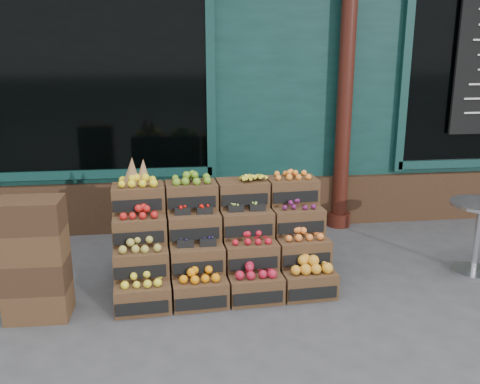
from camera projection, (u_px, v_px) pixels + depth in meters
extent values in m
plane|color=#3C3C3E|center=(274.00, 310.00, 4.49)|extent=(60.00, 60.00, 0.00)
cube|color=#0E302C|center=(217.00, 29.00, 8.82)|extent=(12.00, 6.00, 4.80)
cube|color=#0E302C|center=(240.00, 103.00, 6.24)|extent=(12.00, 0.12, 3.00)
cube|color=#362215|center=(241.00, 203.00, 6.50)|extent=(12.00, 0.18, 0.60)
cube|color=black|center=(98.00, 83.00, 5.91)|extent=(2.40, 0.06, 2.00)
cylinder|color=#38130D|center=(345.00, 94.00, 6.17)|extent=(0.18, 0.18, 3.20)
cube|color=#482F1C|center=(143.00, 296.00, 4.49)|extent=(0.48, 0.35, 0.23)
cube|color=black|center=(143.00, 308.00, 4.33)|extent=(0.43, 0.04, 0.10)
cube|color=yellow|center=(142.00, 280.00, 4.45)|extent=(0.39, 0.27, 0.07)
cube|color=#482F1C|center=(200.00, 292.00, 4.58)|extent=(0.48, 0.35, 0.23)
cube|color=black|center=(202.00, 303.00, 4.42)|extent=(0.43, 0.04, 0.10)
cube|color=orange|center=(200.00, 275.00, 4.53)|extent=(0.39, 0.27, 0.08)
cube|color=#482F1C|center=(255.00, 287.00, 4.66)|extent=(0.48, 0.35, 0.23)
cube|color=black|center=(259.00, 298.00, 4.51)|extent=(0.43, 0.04, 0.10)
cube|color=maroon|center=(255.00, 270.00, 4.62)|extent=(0.39, 0.27, 0.09)
cube|color=#482F1C|center=(308.00, 283.00, 4.75)|extent=(0.48, 0.35, 0.23)
cube|color=black|center=(314.00, 294.00, 4.59)|extent=(0.43, 0.04, 0.10)
cube|color=orange|center=(309.00, 265.00, 4.70)|extent=(0.39, 0.27, 0.11)
cube|color=#482F1C|center=(141.00, 262.00, 4.61)|extent=(0.48, 0.35, 0.23)
cube|color=black|center=(142.00, 272.00, 4.46)|extent=(0.43, 0.04, 0.10)
cube|color=#A2943C|center=(140.00, 245.00, 4.57)|extent=(0.39, 0.27, 0.08)
cube|color=#482F1C|center=(197.00, 258.00, 4.70)|extent=(0.48, 0.35, 0.23)
cube|color=black|center=(199.00, 268.00, 4.54)|extent=(0.43, 0.04, 0.10)
cube|color=#1F194A|center=(197.00, 244.00, 4.67)|extent=(0.39, 0.27, 0.03)
cube|color=#482F1C|center=(251.00, 254.00, 4.79)|extent=(0.48, 0.35, 0.23)
cube|color=black|center=(255.00, 264.00, 4.63)|extent=(0.43, 0.04, 0.10)
cube|color=red|center=(251.00, 238.00, 4.75)|extent=(0.39, 0.27, 0.07)
cube|color=#482F1C|center=(302.00, 250.00, 4.87)|extent=(0.48, 0.35, 0.23)
cube|color=black|center=(308.00, 260.00, 4.72)|extent=(0.43, 0.04, 0.10)
cube|color=orange|center=(303.00, 234.00, 4.83)|extent=(0.39, 0.27, 0.07)
cube|color=#482F1C|center=(140.00, 229.00, 4.74)|extent=(0.48, 0.35, 0.23)
cube|color=black|center=(140.00, 238.00, 4.58)|extent=(0.43, 0.04, 0.10)
cube|color=#B21815|center=(139.00, 212.00, 4.70)|extent=(0.39, 0.27, 0.08)
cube|color=#482F1C|center=(194.00, 225.00, 4.82)|extent=(0.48, 0.35, 0.23)
cube|color=black|center=(196.00, 234.00, 4.67)|extent=(0.43, 0.04, 0.10)
cube|color=red|center=(194.00, 212.00, 4.79)|extent=(0.39, 0.27, 0.03)
cube|color=#482F1C|center=(246.00, 222.00, 4.91)|extent=(0.48, 0.35, 0.23)
cube|color=black|center=(250.00, 231.00, 4.75)|extent=(0.43, 0.04, 0.10)
cube|color=#88A944|center=(246.00, 209.00, 4.88)|extent=(0.39, 0.27, 0.03)
cube|color=#482F1C|center=(297.00, 219.00, 5.00)|extent=(0.48, 0.35, 0.23)
cube|color=black|center=(302.00, 228.00, 4.84)|extent=(0.43, 0.04, 0.10)
cube|color=#521440|center=(297.00, 204.00, 4.96)|extent=(0.39, 0.27, 0.06)
cube|color=#482F1C|center=(138.00, 198.00, 4.86)|extent=(0.48, 0.35, 0.23)
cube|color=black|center=(139.00, 205.00, 4.71)|extent=(0.43, 0.04, 0.10)
cube|color=yellow|center=(137.00, 181.00, 4.82)|extent=(0.39, 0.27, 0.08)
cube|color=#482F1C|center=(191.00, 195.00, 4.95)|extent=(0.48, 0.35, 0.23)
cube|color=black|center=(193.00, 203.00, 4.79)|extent=(0.43, 0.04, 0.10)
cube|color=#608C1F|center=(191.00, 179.00, 4.91)|extent=(0.39, 0.27, 0.08)
cube|color=#482F1C|center=(242.00, 192.00, 5.03)|extent=(0.48, 0.35, 0.23)
cube|color=black|center=(246.00, 200.00, 4.88)|extent=(0.43, 0.04, 0.10)
cube|color=yellow|center=(242.00, 177.00, 4.99)|extent=(0.39, 0.27, 0.07)
cube|color=#482F1C|center=(292.00, 190.00, 5.12)|extent=(0.48, 0.35, 0.23)
cube|color=black|center=(297.00, 197.00, 4.96)|extent=(0.43, 0.04, 0.10)
cube|color=orange|center=(292.00, 175.00, 5.08)|extent=(0.39, 0.27, 0.06)
cube|color=#362215|center=(224.00, 280.00, 4.81)|extent=(1.93, 0.43, 0.23)
cube|color=#362215|center=(221.00, 259.00, 4.96)|extent=(1.93, 0.43, 0.47)
cube|color=#362215|center=(218.00, 240.00, 5.12)|extent=(1.93, 0.43, 0.70)
cone|color=olive|center=(132.00, 171.00, 4.79)|extent=(0.16, 0.16, 0.27)
cone|color=olive|center=(143.00, 172.00, 4.84)|extent=(0.14, 0.14, 0.23)
cube|color=#482F1C|center=(39.00, 302.00, 4.37)|extent=(0.51, 0.36, 0.25)
cube|color=#362215|center=(36.00, 274.00, 4.31)|extent=(0.51, 0.36, 0.25)
cube|color=#482F1C|center=(33.00, 245.00, 4.24)|extent=(0.51, 0.36, 0.25)
cube|color=#362215|center=(30.00, 215.00, 4.17)|extent=(0.51, 0.36, 0.25)
cylinder|color=#B2B5B9|center=(473.00, 271.00, 5.24)|extent=(0.42, 0.42, 0.03)
cylinder|color=#B2B5B9|center=(477.00, 239.00, 5.15)|extent=(0.06, 0.06, 0.68)
imported|color=#1A5C1F|center=(68.00, 140.00, 6.55)|extent=(0.84, 0.66, 2.04)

